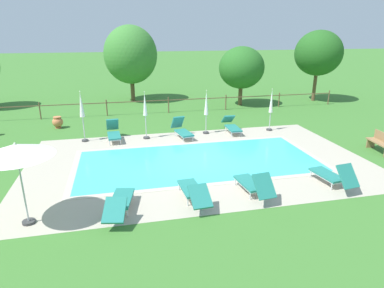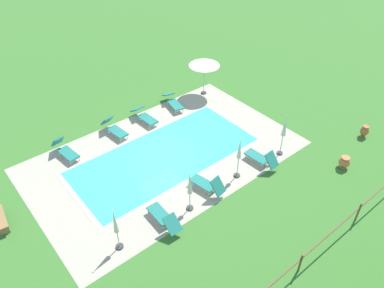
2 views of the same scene
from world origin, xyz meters
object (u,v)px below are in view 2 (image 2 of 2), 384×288
Objects in this scene: sun_lounger_south_near_corner at (261,158)px; patio_umbrella_open_foreground at (204,63)px; sun_lounger_north_mid at (145,116)px; terracotta_urn_by_tree at (344,162)px; patio_umbrella_closed_row_mid_west at (115,225)px; patio_umbrella_closed_row_centre at (284,129)px; sun_lounger_north_end at (65,150)px; patio_umbrella_closed_row_west at (239,153)px; terracotta_urn_near_fence at (365,131)px; patio_umbrella_closed_row_east at (190,186)px; sun_lounger_south_mid at (173,102)px; sun_lounger_north_near_steps at (163,217)px; sun_lounger_north_far at (114,129)px; sun_lounger_south_far at (207,184)px.

sun_lounger_south_near_corner is 0.78× the size of patio_umbrella_open_foreground.
sun_lounger_north_mid is at bearing -70.57° from sun_lounger_south_near_corner.
patio_umbrella_open_foreground is 3.68× the size of terracotta_urn_by_tree.
patio_umbrella_closed_row_centre is at bearing 178.55° from patio_umbrella_closed_row_mid_west.
patio_umbrella_closed_row_west reaches higher than sun_lounger_north_end.
terracotta_urn_near_fence is (-14.63, 2.25, -1.03)m from patio_umbrella_closed_row_mid_west.
patio_umbrella_closed_row_centre reaches higher than patio_umbrella_closed_row_mid_west.
sun_lounger_north_end is at bearing 0.20° from sun_lounger_north_mid.
sun_lounger_north_mid is at bearing -46.26° from terracotta_urn_near_fence.
patio_umbrella_closed_row_east is (4.80, 0.07, 1.04)m from sun_lounger_south_near_corner.
sun_lounger_south_near_corner is 0.78× the size of patio_umbrella_closed_row_west.
sun_lounger_south_mid is 0.92× the size of patio_umbrella_closed_row_east.
sun_lounger_south_mid is at bearing -178.10° from sun_lounger_north_end.
patio_umbrella_closed_row_east is at bearing -10.46° from terracotta_urn_near_fence.
sun_lounger_north_near_steps reaches higher than sun_lounger_south_mid.
patio_umbrella_closed_row_mid_west reaches higher than sun_lounger_north_end.
sun_lounger_north_far is 1.01× the size of sun_lounger_north_end.
sun_lounger_south_near_corner is 2.86× the size of terracotta_urn_by_tree.
sun_lounger_north_mid is 7.45m from sun_lounger_south_near_corner.
patio_umbrella_open_foreground reaches higher than terracotta_urn_by_tree.
sun_lounger_north_end is at bearing -33.50° from terracotta_urn_near_fence.
patio_umbrella_closed_row_centre is at bearing 102.14° from sun_lounger_south_mid.
sun_lounger_north_far reaches higher than sun_lounger_north_near_steps.
sun_lounger_south_far is (3.24, 6.93, 0.04)m from sun_lounger_south_mid.
sun_lounger_north_far reaches higher than sun_lounger_south_mid.
sun_lounger_south_far reaches higher than sun_lounger_south_near_corner.
patio_umbrella_closed_row_west is at bearing -4.18° from patio_umbrella_closed_row_centre.
patio_umbrella_closed_row_east is at bearing 111.00° from sun_lounger_north_end.
sun_lounger_south_near_corner is 4.91m from patio_umbrella_closed_row_east.
patio_umbrella_closed_row_west reaches higher than sun_lounger_north_mid.
sun_lounger_south_near_corner is at bearing -179.13° from patio_umbrella_closed_row_east.
terracotta_urn_by_tree is (-7.59, 9.94, -0.03)m from sun_lounger_north_far.
patio_umbrella_open_foreground is 1.01× the size of patio_umbrella_closed_row_west.
terracotta_urn_by_tree is at bearing 136.63° from sun_lounger_south_near_corner.
patio_umbrella_closed_row_east is (2.32, 7.10, 1.07)m from sun_lounger_north_mid.
patio_umbrella_closed_row_east reaches higher than sun_lounger_north_near_steps.
sun_lounger_north_far is at bearing -80.67° from sun_lounger_south_far.
sun_lounger_north_near_steps is 0.83× the size of patio_umbrella_closed_row_west.
patio_umbrella_closed_row_centre is at bearing -22.41° from terracotta_urn_near_fence.
patio_umbrella_closed_row_west is 1.04× the size of patio_umbrella_closed_row_mid_west.
sun_lounger_south_far reaches higher than sun_lounger_south_mid.
sun_lounger_south_mid is 7.65m from sun_lounger_south_far.
terracotta_urn_near_fence is at bearing 169.54° from patio_umbrella_closed_row_east.
sun_lounger_south_far is (-1.10, 6.72, 0.01)m from sun_lounger_north_far.
sun_lounger_north_far is 7.96m from patio_umbrella_closed_row_mid_west.
terracotta_urn_by_tree is (-3.07, 2.90, -0.04)m from sun_lounger_south_near_corner.
patio_umbrella_closed_row_mid_west is (4.94, 0.18, 1.01)m from sun_lounger_south_far.
sun_lounger_north_far is 1.03× the size of sun_lounger_south_far.
patio_umbrella_closed_row_centre is (-1.58, 7.36, 1.29)m from sun_lounger_south_mid.
terracotta_urn_by_tree is at bearing 162.50° from sun_lounger_north_near_steps.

